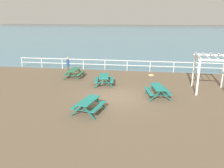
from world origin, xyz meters
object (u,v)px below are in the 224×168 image
picnic_table_near_left (104,78)px  visitor (68,65)px  picnic_table_mid_centre (74,71)px  picnic_table_near_right (89,103)px  picnic_table_far_left (158,89)px  lattice_pergola (213,65)px

picnic_table_near_left → visitor: visitor is taller
picnic_table_near_left → picnic_table_mid_centre: same height
picnic_table_near_right → picnic_table_mid_centre: size_ratio=1.13×
picnic_table_far_left → lattice_pergola: lattice_pergola is taller
picnic_table_near_right → picnic_table_mid_centre: same height
picnic_table_near_right → picnic_table_far_left: same height
picnic_table_near_left → picnic_table_far_left: size_ratio=0.97×
picnic_table_far_left → visitor: bearing=46.7°
visitor → lattice_pergola: 12.55m
picnic_table_near_right → lattice_pergola: lattice_pergola is taller
picnic_table_near_left → picnic_table_near_right: 5.41m
picnic_table_far_left → visitor: size_ratio=1.24×
picnic_table_near_right → lattice_pergola: size_ratio=0.77×
picnic_table_near_left → visitor: size_ratio=1.20×
lattice_pergola → picnic_table_mid_centre: bearing=172.0°
picnic_table_near_left → lattice_pergola: lattice_pergola is taller
picnic_table_near_right → lattice_pergola: bearing=-45.7°
picnic_table_mid_centre → visitor: visitor is taller
picnic_table_near_left → lattice_pergola: (8.08, -0.38, 1.41)m
picnic_table_near_left → visitor: 4.93m
picnic_table_near_right → visitor: size_ratio=1.25×
picnic_table_near_left → visitor: bearing=46.6°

